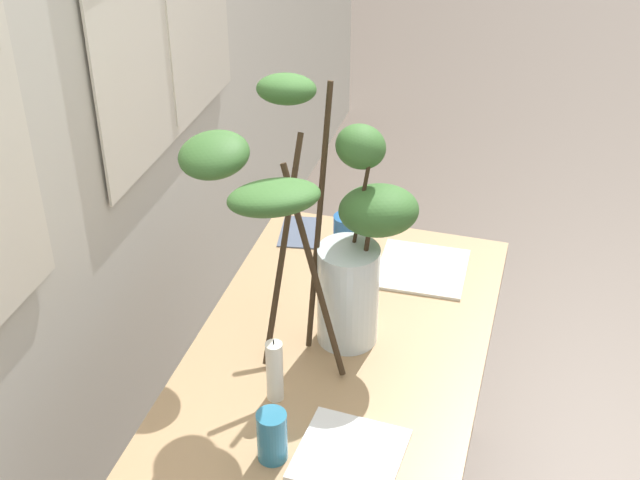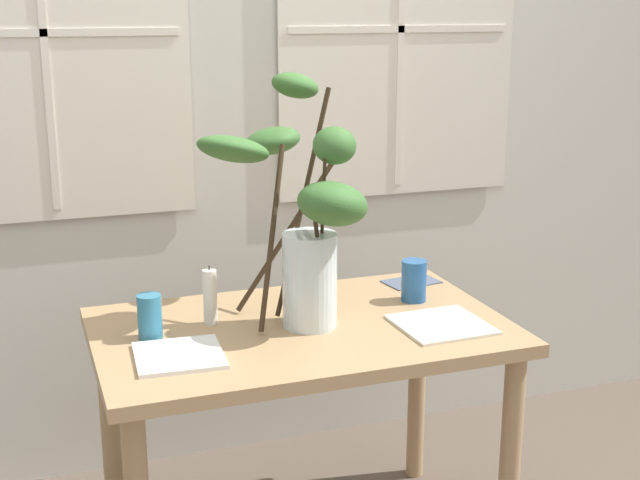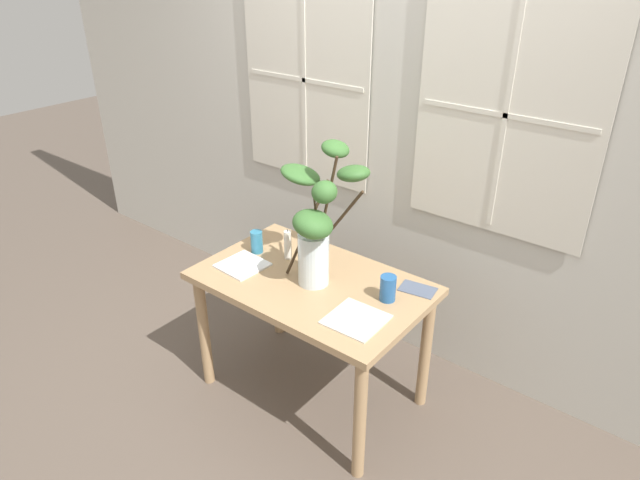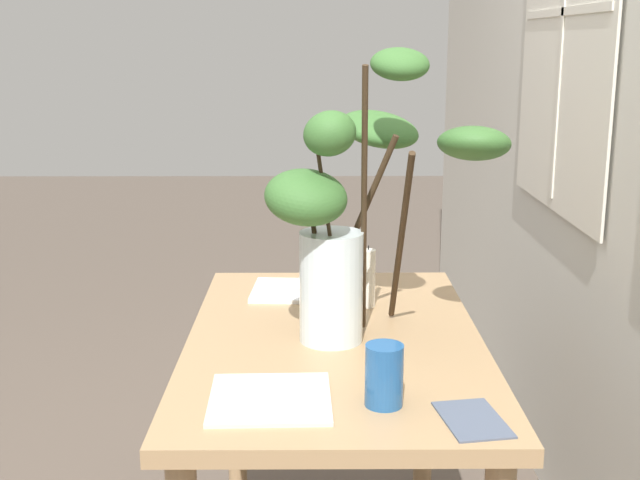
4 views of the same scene
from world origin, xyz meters
The scene contains 10 objects.
ground centered at (0.00, 0.00, 0.00)m, with size 14.00×14.00×0.00m, color brown.
back_wall_with_windows centered at (0.00, 0.76, 1.47)m, with size 5.75×0.14×2.94m.
dining_table centered at (0.00, 0.00, 0.62)m, with size 1.15×0.72×0.73m.
vase_with_branches centered at (0.01, 0.04, 1.05)m, with size 0.51×0.61×0.70m.
drinking_glass_blue_left centered at (-0.41, 0.04, 0.79)m, with size 0.07×0.07×0.12m, color teal.
drinking_glass_blue_right centered at (0.39, 0.09, 0.79)m, with size 0.08×0.08×0.13m, color #235693.
plate_square_left centered at (-0.37, -0.12, 0.73)m, with size 0.22×0.22×0.01m, color white.
plate_square_right centered at (0.37, -0.14, 0.73)m, with size 0.24×0.24×0.01m, color silver.
napkin_folded centered at (0.46, 0.25, 0.73)m, with size 0.17×0.11×0.00m, color #4C566B.
pillar_candle centered at (-0.24, 0.10, 0.81)m, with size 0.04×0.04×0.17m.
Camera 3 is at (1.51, -1.85, 2.23)m, focal length 31.68 mm.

